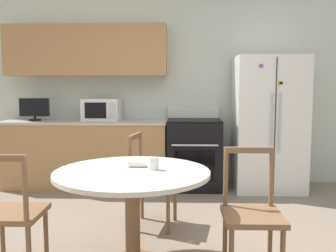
{
  "coord_description": "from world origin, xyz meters",
  "views": [
    {
      "loc": [
        0.18,
        -2.69,
        1.36
      ],
      "look_at": [
        0.05,
        1.15,
        0.95
      ],
      "focal_mm": 40.0,
      "sensor_mm": 36.0,
      "label": 1
    }
  ],
  "objects_px": {
    "dining_chair_far": "(151,182)",
    "countertop_tv": "(34,108)",
    "microwave": "(102,109)",
    "refrigerator": "(268,124)",
    "oven_range": "(194,153)",
    "dining_chair_left": "(12,214)",
    "dining_chair_right": "(252,214)",
    "candle_glass": "(154,164)"
  },
  "relations": [
    {
      "from": "countertop_tv",
      "to": "microwave",
      "type": "bearing_deg",
      "value": 5.42
    },
    {
      "from": "oven_range",
      "to": "dining_chair_right",
      "type": "xyz_separation_m",
      "value": [
        0.34,
        -2.31,
        -0.03
      ]
    },
    {
      "from": "refrigerator",
      "to": "microwave",
      "type": "bearing_deg",
      "value": 177.12
    },
    {
      "from": "countertop_tv",
      "to": "dining_chair_left",
      "type": "relative_size",
      "value": 0.44
    },
    {
      "from": "refrigerator",
      "to": "dining_chair_right",
      "type": "xyz_separation_m",
      "value": [
        -0.63,
        -2.27,
        -0.44
      ]
    },
    {
      "from": "refrigerator",
      "to": "candle_glass",
      "type": "xyz_separation_m",
      "value": [
        -1.34,
        -2.21,
        -0.09
      ]
    },
    {
      "from": "oven_range",
      "to": "microwave",
      "type": "distance_m",
      "value": 1.37
    },
    {
      "from": "refrigerator",
      "to": "dining_chair_left",
      "type": "relative_size",
      "value": 1.93
    },
    {
      "from": "dining_chair_far",
      "to": "candle_glass",
      "type": "bearing_deg",
      "value": 15.59
    },
    {
      "from": "oven_range",
      "to": "countertop_tv",
      "type": "bearing_deg",
      "value": -179.75
    },
    {
      "from": "dining_chair_left",
      "to": "candle_glass",
      "type": "height_order",
      "value": "dining_chair_left"
    },
    {
      "from": "dining_chair_right",
      "to": "dining_chair_left",
      "type": "distance_m",
      "value": 1.74
    },
    {
      "from": "oven_range",
      "to": "dining_chair_right",
      "type": "relative_size",
      "value": 1.2
    },
    {
      "from": "refrigerator",
      "to": "countertop_tv",
      "type": "height_order",
      "value": "refrigerator"
    },
    {
      "from": "dining_chair_far",
      "to": "microwave",
      "type": "bearing_deg",
      "value": -142.49
    },
    {
      "from": "dining_chair_far",
      "to": "countertop_tv",
      "type": "bearing_deg",
      "value": -120.19
    },
    {
      "from": "dining_chair_left",
      "to": "microwave",
      "type": "bearing_deg",
      "value": 85.45
    },
    {
      "from": "microwave",
      "to": "dining_chair_far",
      "type": "bearing_deg",
      "value": -62.22
    },
    {
      "from": "candle_glass",
      "to": "dining_chair_right",
      "type": "bearing_deg",
      "value": -4.85
    },
    {
      "from": "refrigerator",
      "to": "oven_range",
      "type": "distance_m",
      "value": 1.05
    },
    {
      "from": "refrigerator",
      "to": "dining_chair_left",
      "type": "distance_m",
      "value": 3.35
    },
    {
      "from": "dining_chair_far",
      "to": "dining_chair_right",
      "type": "relative_size",
      "value": 1.0
    },
    {
      "from": "countertop_tv",
      "to": "dining_chair_far",
      "type": "bearing_deg",
      "value": -39.91
    },
    {
      "from": "countertop_tv",
      "to": "oven_range",
      "type": "bearing_deg",
      "value": 0.25
    },
    {
      "from": "dining_chair_right",
      "to": "refrigerator",
      "type": "bearing_deg",
      "value": -105.74
    },
    {
      "from": "refrigerator",
      "to": "oven_range",
      "type": "relative_size",
      "value": 1.61
    },
    {
      "from": "candle_glass",
      "to": "oven_range",
      "type": "bearing_deg",
      "value": 80.55
    },
    {
      "from": "countertop_tv",
      "to": "dining_chair_right",
      "type": "relative_size",
      "value": 0.44
    },
    {
      "from": "dining_chair_left",
      "to": "candle_glass",
      "type": "bearing_deg",
      "value": 5.6
    },
    {
      "from": "countertop_tv",
      "to": "dining_chair_far",
      "type": "distance_m",
      "value": 2.28
    },
    {
      "from": "refrigerator",
      "to": "microwave",
      "type": "height_order",
      "value": "refrigerator"
    },
    {
      "from": "dining_chair_far",
      "to": "dining_chair_left",
      "type": "relative_size",
      "value": 1.0
    },
    {
      "from": "microwave",
      "to": "dining_chair_far",
      "type": "height_order",
      "value": "microwave"
    },
    {
      "from": "microwave",
      "to": "dining_chair_right",
      "type": "height_order",
      "value": "microwave"
    },
    {
      "from": "countertop_tv",
      "to": "dining_chair_far",
      "type": "height_order",
      "value": "countertop_tv"
    },
    {
      "from": "dining_chair_left",
      "to": "refrigerator",
      "type": "bearing_deg",
      "value": 43.58
    },
    {
      "from": "refrigerator",
      "to": "candle_glass",
      "type": "height_order",
      "value": "refrigerator"
    },
    {
      "from": "dining_chair_right",
      "to": "candle_glass",
      "type": "xyz_separation_m",
      "value": [
        -0.72,
        0.06,
        0.35
      ]
    },
    {
      "from": "dining_chair_right",
      "to": "candle_glass",
      "type": "bearing_deg",
      "value": -5.12
    },
    {
      "from": "dining_chair_far",
      "to": "refrigerator",
      "type": "bearing_deg",
      "value": 143.67
    },
    {
      "from": "microwave",
      "to": "refrigerator",
      "type": "bearing_deg",
      "value": -2.88
    },
    {
      "from": "candle_glass",
      "to": "dining_chair_far",
      "type": "bearing_deg",
      "value": 95.86
    }
  ]
}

